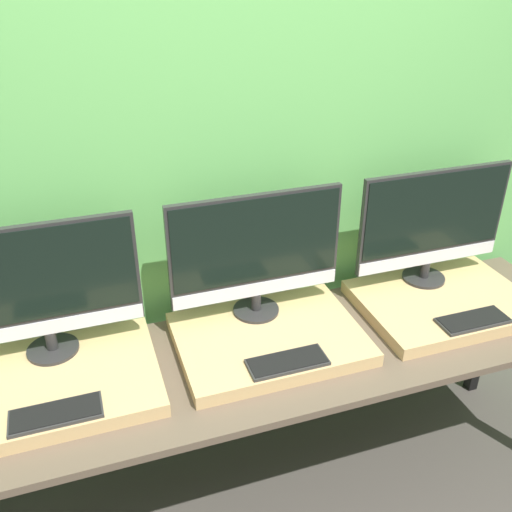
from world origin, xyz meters
TOP-DOWN VIEW (x-y plane):
  - wall_back at (0.00, 0.73)m, footprint 8.00×0.04m
  - workbench at (0.00, 0.33)m, footprint 2.59×0.66m
  - wooden_riser_left at (-0.77, 0.38)m, footprint 0.69×0.51m
  - monitor_left at (-0.77, 0.53)m, footprint 0.67×0.18m
  - keyboard_left at (-0.77, 0.20)m, footprint 0.28×0.11m
  - wooden_riser_center at (0.00, 0.38)m, footprint 0.69×0.51m
  - monitor_center at (0.00, 0.53)m, footprint 0.67×0.18m
  - keyboard_center at (0.00, 0.20)m, footprint 0.28×0.11m
  - wooden_riser_right at (0.77, 0.38)m, footprint 0.69×0.51m
  - monitor_right at (0.77, 0.53)m, footprint 0.67×0.18m
  - keyboard_right at (0.77, 0.20)m, footprint 0.28×0.11m

SIDE VIEW (x-z plane):
  - workbench at x=0.00m, z-range 0.32..1.07m
  - wooden_riser_left at x=-0.77m, z-range 0.76..0.81m
  - wooden_riser_center at x=0.00m, z-range 0.76..0.81m
  - wooden_riser_right at x=0.77m, z-range 0.76..0.81m
  - keyboard_left at x=-0.77m, z-range 0.81..0.83m
  - keyboard_center at x=0.00m, z-range 0.81..0.83m
  - keyboard_right at x=0.77m, z-range 0.81..0.83m
  - monitor_left at x=-0.77m, z-range 0.83..1.33m
  - monitor_center at x=0.00m, z-range 0.83..1.33m
  - monitor_right at x=0.77m, z-range 0.83..1.33m
  - wall_back at x=0.00m, z-range 0.00..2.60m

